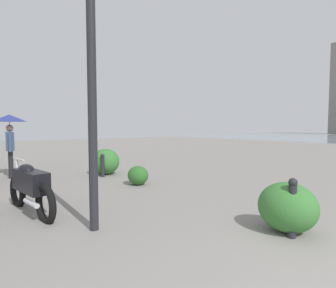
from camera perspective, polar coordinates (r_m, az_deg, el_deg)
lamppost at (r=4.65m, az=-15.55°, el=18.68°), size 0.98×0.28×4.36m
motorcycle at (r=5.95m, az=-26.59°, el=-7.89°), size 2.17×0.47×1.06m
pedestrian at (r=10.14m, az=-29.87°, el=2.87°), size 1.00×1.00×2.03m
bollard_near at (r=4.57m, az=24.25°, el=-11.74°), size 0.13×0.13×0.90m
bollard_mid at (r=9.31m, az=-13.34°, el=-4.20°), size 0.13×0.13×0.76m
shrub_low at (r=9.81m, az=-12.78°, el=-3.54°), size 1.04×0.93×0.88m
shrub_round at (r=4.82m, az=23.41°, el=-11.85°), size 0.92×0.83×0.78m
shrub_wide at (r=7.92m, az=-6.21°, el=-6.44°), size 0.63×0.57×0.54m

